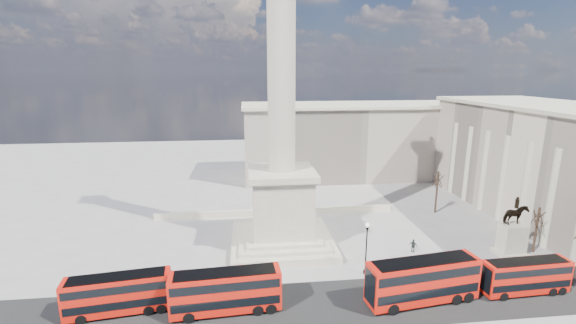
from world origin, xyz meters
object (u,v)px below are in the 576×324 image
(red_bus_a, at_px, (119,294))
(victorian_lamp, at_px, (366,244))
(nelsons_column, at_px, (282,155))
(red_bus_c, at_px, (423,280))
(pedestrian_crossing, at_px, (413,246))
(red_bus_d, at_px, (526,276))
(equestrian_statue, at_px, (512,235))
(pedestrian_walking, at_px, (498,268))
(red_bus_b, at_px, (227,291))
(pedestrian_standing, at_px, (459,270))

(red_bus_a, bearing_deg, victorian_lamp, 2.68)
(nelsons_column, height_order, red_bus_c, nelsons_column)
(victorian_lamp, relative_size, pedestrian_crossing, 3.50)
(red_bus_d, distance_m, victorian_lamp, 17.27)
(red_bus_a, bearing_deg, equestrian_statue, 1.61)
(nelsons_column, height_order, pedestrian_walking, nelsons_column)
(nelsons_column, relative_size, victorian_lamp, 7.61)
(red_bus_b, distance_m, pedestrian_crossing, 26.56)
(pedestrian_crossing, bearing_deg, pedestrian_walking, -176.56)
(victorian_lamp, distance_m, pedestrian_standing, 11.46)
(equestrian_statue, distance_m, pedestrian_standing, 10.98)
(pedestrian_walking, relative_size, pedestrian_standing, 1.20)
(red_bus_a, relative_size, pedestrian_standing, 6.37)
(red_bus_a, bearing_deg, red_bus_b, -12.72)
(red_bus_d, xyz_separation_m, pedestrian_crossing, (-7.98, 10.69, -1.11))
(victorian_lamp, relative_size, equestrian_statue, 0.81)
(nelsons_column, relative_size, red_bus_c, 4.08)
(nelsons_column, height_order, pedestrian_standing, nelsons_column)
(red_bus_d, bearing_deg, equestrian_statue, 59.55)
(red_bus_a, xyz_separation_m, pedestrian_standing, (37.78, 3.02, -1.34))
(nelsons_column, xyz_separation_m, pedestrian_walking, (24.77, -11.50, -11.94))
(red_bus_b, bearing_deg, nelsons_column, 61.13)
(red_bus_d, distance_m, pedestrian_standing, 6.78)
(victorian_lamp, height_order, pedestrian_standing, victorian_lamp)
(red_bus_a, bearing_deg, red_bus_c, -10.29)
(nelsons_column, bearing_deg, red_bus_c, -49.67)
(red_bus_c, distance_m, pedestrian_standing, 8.35)
(nelsons_column, relative_size, pedestrian_crossing, 26.65)
(pedestrian_walking, relative_size, pedestrian_crossing, 1.04)
(red_bus_d, xyz_separation_m, victorian_lamp, (-16.12, 5.92, 1.81))
(victorian_lamp, bearing_deg, pedestrian_standing, -9.13)
(pedestrian_walking, bearing_deg, pedestrian_crossing, 109.88)
(red_bus_d, xyz_separation_m, pedestrian_standing, (-5.21, 4.17, -1.23))
(red_bus_c, relative_size, pedestrian_crossing, 6.53)
(red_bus_a, height_order, equestrian_statue, equestrian_statue)
(red_bus_b, relative_size, pedestrian_crossing, 5.97)
(red_bus_c, xyz_separation_m, equestrian_statue, (16.57, 9.11, 0.24))
(red_bus_b, bearing_deg, equestrian_statue, 9.07)
(pedestrian_walking, height_order, pedestrian_standing, pedestrian_walking)
(pedestrian_walking, bearing_deg, red_bus_a, 156.26)
(pedestrian_crossing, bearing_deg, red_bus_b, 69.70)
(red_bus_d, bearing_deg, red_bus_b, 177.20)
(red_bus_d, height_order, pedestrian_crossing, red_bus_d)
(red_bus_a, height_order, victorian_lamp, victorian_lamp)
(red_bus_a, relative_size, pedestrian_crossing, 5.53)
(pedestrian_walking, bearing_deg, red_bus_c, 172.85)
(red_bus_a, distance_m, victorian_lamp, 27.34)
(equestrian_statue, distance_m, pedestrian_walking, 7.33)
(nelsons_column, xyz_separation_m, pedestrian_standing, (20.08, -11.10, -12.11))
(red_bus_b, distance_m, red_bus_c, 20.36)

